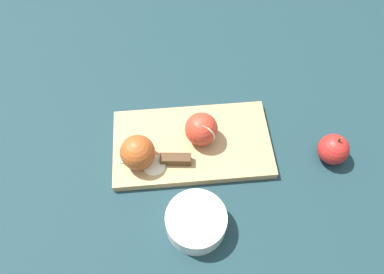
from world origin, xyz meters
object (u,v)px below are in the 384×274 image
knife (172,159)px  apple_whole (333,149)px  apple_half_left (201,129)px  bowl (197,221)px  apple_half_right (138,152)px

knife → apple_whole: bearing=-175.5°
apple_half_left → bowl: size_ratio=0.60×
apple_half_left → apple_whole: bearing=107.0°
apple_whole → bowl: bearing=25.8°
apple_half_left → knife: 0.09m
apple_half_right → apple_whole: (-0.43, -0.00, -0.02)m
apple_half_right → knife: size_ratio=0.48×
apple_half_left → apple_whole: (-0.29, 0.05, -0.02)m
apple_half_left → apple_half_right: apple_half_right is taller
apple_half_right → knife: 0.08m
knife → apple_whole: (-0.36, -0.01, 0.00)m
apple_half_right → bowl: (-0.12, 0.15, -0.03)m
bowl → apple_half_left: bearing=-95.4°
apple_half_left → apple_half_right: 0.15m
apple_half_right → apple_whole: apple_half_right is taller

